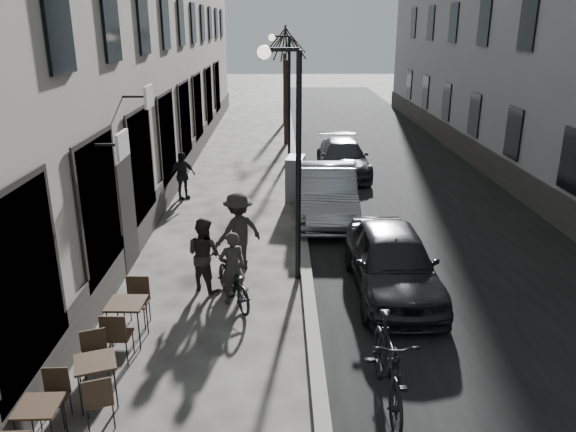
{
  "coord_description": "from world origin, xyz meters",
  "views": [
    {
      "loc": [
        -0.39,
        -5.6,
        5.5
      ],
      "look_at": [
        -0.24,
        5.13,
        1.8
      ],
      "focal_mm": 35.0,
      "sensor_mm": 36.0,
      "label": 1
    }
  ],
  "objects_px": {
    "pedestrian_far": "(182,176)",
    "car_far": "(343,158)",
    "bistro_set_a": "(41,421)",
    "car_mid": "(327,193)",
    "streetlamp_near": "(290,141)",
    "streetlamp_far": "(285,83)",
    "pedestrian_mid": "(238,231)",
    "tree_far": "(285,39)",
    "tree_near": "(286,42)",
    "car_near": "(392,261)",
    "pedestrian_near": "(204,254)",
    "bistro_set_c": "(128,318)",
    "moped": "(388,365)",
    "utility_cabinet": "(295,179)",
    "bicycle": "(233,281)",
    "bistro_set_b": "(97,377)"
  },
  "relations": [
    {
      "from": "streetlamp_near",
      "to": "pedestrian_near",
      "type": "relative_size",
      "value": 3.11
    },
    {
      "from": "tree_near",
      "to": "moped",
      "type": "distance_m",
      "value": 19.9
    },
    {
      "from": "bistro_set_c",
      "to": "car_near",
      "type": "xyz_separation_m",
      "value": [
        5.13,
        1.92,
        0.23
      ]
    },
    {
      "from": "tree_near",
      "to": "bistro_set_a",
      "type": "height_order",
      "value": "tree_near"
    },
    {
      "from": "bistro_set_a",
      "to": "utility_cabinet",
      "type": "bearing_deg",
      "value": 70.25
    },
    {
      "from": "car_near",
      "to": "car_far",
      "type": "distance_m",
      "value": 9.96
    },
    {
      "from": "bistro_set_c",
      "to": "pedestrian_far",
      "type": "distance_m",
      "value": 8.84
    },
    {
      "from": "pedestrian_far",
      "to": "car_far",
      "type": "distance_m",
      "value": 6.38
    },
    {
      "from": "pedestrian_near",
      "to": "car_near",
      "type": "bearing_deg",
      "value": -148.2
    },
    {
      "from": "bistro_set_a",
      "to": "pedestrian_near",
      "type": "height_order",
      "value": "pedestrian_near"
    },
    {
      "from": "tree_near",
      "to": "moped",
      "type": "xyz_separation_m",
      "value": [
        1.3,
        -19.45,
        -3.98
      ]
    },
    {
      "from": "tree_near",
      "to": "pedestrian_far",
      "type": "distance_m",
      "value": 10.24
    },
    {
      "from": "pedestrian_near",
      "to": "pedestrian_far",
      "type": "bearing_deg",
      "value": -42.07
    },
    {
      "from": "bistro_set_a",
      "to": "pedestrian_mid",
      "type": "bearing_deg",
      "value": 67.49
    },
    {
      "from": "bistro_set_a",
      "to": "pedestrian_far",
      "type": "bearing_deg",
      "value": 88.37
    },
    {
      "from": "car_mid",
      "to": "pedestrian_mid",
      "type": "bearing_deg",
      "value": -120.51
    },
    {
      "from": "pedestrian_near",
      "to": "tree_near",
      "type": "bearing_deg",
      "value": -62.34
    },
    {
      "from": "tree_far",
      "to": "car_mid",
      "type": "bearing_deg",
      "value": -86.25
    },
    {
      "from": "pedestrian_far",
      "to": "bicycle",
      "type": "bearing_deg",
      "value": -107.3
    },
    {
      "from": "pedestrian_far",
      "to": "moped",
      "type": "relative_size",
      "value": 0.69
    },
    {
      "from": "streetlamp_far",
      "to": "utility_cabinet",
      "type": "xyz_separation_m",
      "value": [
        0.27,
        -6.02,
        -2.44
      ]
    },
    {
      "from": "pedestrian_near",
      "to": "car_near",
      "type": "relative_size",
      "value": 0.39
    },
    {
      "from": "tree_far",
      "to": "pedestrian_far",
      "type": "relative_size",
      "value": 3.66
    },
    {
      "from": "utility_cabinet",
      "to": "car_mid",
      "type": "height_order",
      "value": "car_mid"
    },
    {
      "from": "bistro_set_b",
      "to": "car_near",
      "type": "distance_m",
      "value": 6.32
    },
    {
      "from": "pedestrian_near",
      "to": "car_far",
      "type": "xyz_separation_m",
      "value": [
        4.03,
        9.75,
        -0.18
      ]
    },
    {
      "from": "tree_near",
      "to": "car_far",
      "type": "xyz_separation_m",
      "value": [
        2.1,
        -5.75,
        -4.02
      ]
    },
    {
      "from": "streetlamp_far",
      "to": "tree_near",
      "type": "height_order",
      "value": "tree_near"
    },
    {
      "from": "tree_far",
      "to": "streetlamp_near",
      "type": "bearing_deg",
      "value": -90.2
    },
    {
      "from": "streetlamp_near",
      "to": "streetlamp_far",
      "type": "distance_m",
      "value": 12.0
    },
    {
      "from": "streetlamp_far",
      "to": "pedestrian_near",
      "type": "xyz_separation_m",
      "value": [
        -1.86,
        -12.51,
        -2.34
      ]
    },
    {
      "from": "pedestrian_mid",
      "to": "car_near",
      "type": "relative_size",
      "value": 0.44
    },
    {
      "from": "streetlamp_near",
      "to": "bistro_set_a",
      "type": "height_order",
      "value": "streetlamp_near"
    },
    {
      "from": "tree_far",
      "to": "pedestrian_near",
      "type": "distance_m",
      "value": 21.93
    },
    {
      "from": "moped",
      "to": "tree_far",
      "type": "bearing_deg",
      "value": 93.22
    },
    {
      "from": "tree_near",
      "to": "car_near",
      "type": "xyz_separation_m",
      "value": [
        2.08,
        -15.72,
        -3.95
      ]
    },
    {
      "from": "tree_far",
      "to": "car_near",
      "type": "relative_size",
      "value": 1.35
    },
    {
      "from": "bistro_set_c",
      "to": "tree_far",
      "type": "bearing_deg",
      "value": 84.47
    },
    {
      "from": "bistro_set_c",
      "to": "bicycle",
      "type": "bearing_deg",
      "value": 42.06
    },
    {
      "from": "bistro_set_c",
      "to": "pedestrian_near",
      "type": "xyz_separation_m",
      "value": [
        1.12,
        2.12,
        0.33
      ]
    },
    {
      "from": "streetlamp_far",
      "to": "bicycle",
      "type": "xyz_separation_m",
      "value": [
        -1.21,
        -13.13,
        -2.69
      ]
    },
    {
      "from": "bistro_set_b",
      "to": "pedestrian_near",
      "type": "distance_m",
      "value": 4.04
    },
    {
      "from": "pedestrian_far",
      "to": "car_near",
      "type": "relative_size",
      "value": 0.37
    },
    {
      "from": "streetlamp_near",
      "to": "bistro_set_a",
      "type": "bearing_deg",
      "value": -123.08
    },
    {
      "from": "bistro_set_b",
      "to": "moped",
      "type": "relative_size",
      "value": 0.67
    },
    {
      "from": "utility_cabinet",
      "to": "moped",
      "type": "bearing_deg",
      "value": -74.32
    },
    {
      "from": "bistro_set_a",
      "to": "car_mid",
      "type": "xyz_separation_m",
      "value": [
        4.64,
        9.53,
        0.35
      ]
    },
    {
      "from": "tree_far",
      "to": "bistro_set_a",
      "type": "height_order",
      "value": "tree_far"
    },
    {
      "from": "car_mid",
      "to": "bistro_set_a",
      "type": "bearing_deg",
      "value": -113.4
    },
    {
      "from": "tree_far",
      "to": "car_near",
      "type": "height_order",
      "value": "tree_far"
    }
  ]
}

